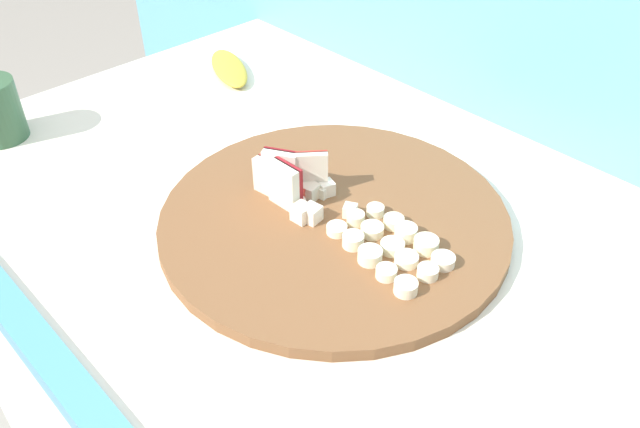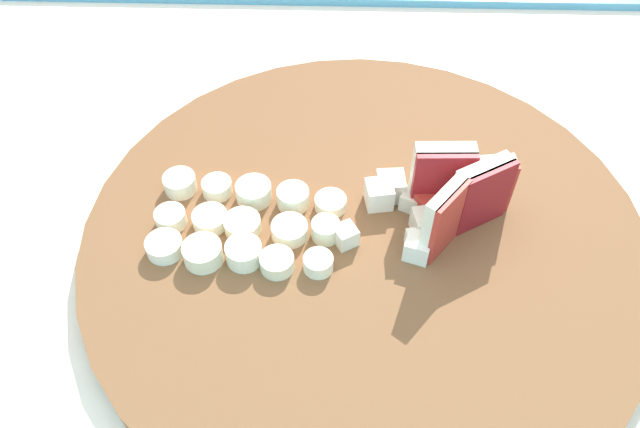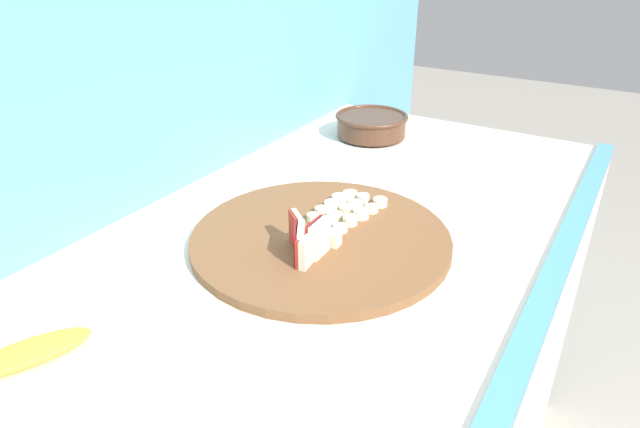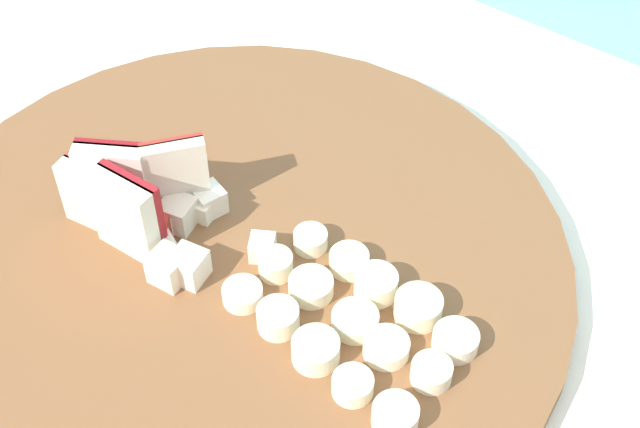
{
  "view_description": "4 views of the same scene",
  "coord_description": "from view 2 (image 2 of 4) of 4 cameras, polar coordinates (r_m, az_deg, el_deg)",
  "views": [
    {
      "loc": [
        0.38,
        -0.45,
        1.4
      ],
      "look_at": [
        -0.08,
        -0.01,
        0.89
      ],
      "focal_mm": 36.62,
      "sensor_mm": 36.0,
      "label": 1
    },
    {
      "loc": [
        -0.05,
        0.32,
        1.27
      ],
      "look_at": [
        -0.04,
        0.03,
        0.92
      ],
      "focal_mm": 35.5,
      "sensor_mm": 36.0,
      "label": 2
    },
    {
      "loc": [
        -0.78,
        -0.41,
        1.35
      ],
      "look_at": [
        -0.03,
        0.04,
        0.89
      ],
      "focal_mm": 31.08,
      "sensor_mm": 36.0,
      "label": 3
    },
    {
      "loc": [
        0.2,
        -0.27,
        1.36
      ],
      "look_at": [
        -0.04,
        0.05,
        0.92
      ],
      "focal_mm": 52.74,
      "sensor_mm": 36.0,
      "label": 4
    }
  ],
  "objects": [
    {
      "name": "apple_wedge_fan",
      "position": [
        0.5,
        12.68,
        1.98
      ],
      "size": [
        0.08,
        0.07,
        0.06
      ],
      "color": "maroon",
      "rests_on": "cutting_board"
    },
    {
      "name": "cutting_board",
      "position": [
        0.5,
        4.04,
        -2.04
      ],
      "size": [
        0.44,
        0.44,
        0.02
      ],
      "primitive_type": "cylinder",
      "color": "brown",
      "rests_on": "tiled_countertop"
    },
    {
      "name": "banana_slice_rows",
      "position": [
        0.5,
        -6.88,
        -0.83
      ],
      "size": [
        0.15,
        0.1,
        0.02
      ],
      "color": "#F4EAC6",
      "rests_on": "cutting_board"
    },
    {
      "name": "apple_dice_pile",
      "position": [
        0.5,
        7.78,
        0.15
      ],
      "size": [
        0.09,
        0.08,
        0.02
      ],
      "color": "#EFE5CC",
      "rests_on": "cutting_board"
    }
  ]
}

